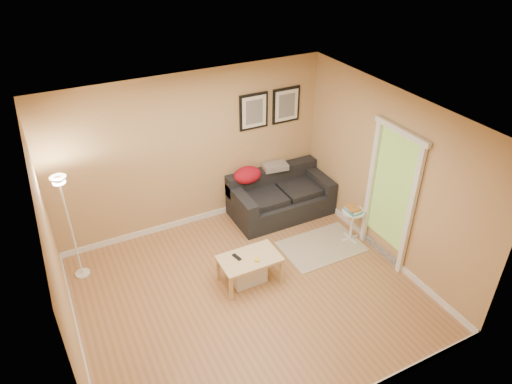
{
  "coord_description": "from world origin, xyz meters",
  "views": [
    {
      "loc": [
        -2.07,
        -4.31,
        4.66
      ],
      "look_at": [
        0.55,
        0.85,
        1.05
      ],
      "focal_mm": 32.72,
      "sensor_mm": 36.0,
      "label": 1
    }
  ],
  "objects_px": {
    "storage_bin": "(247,272)",
    "book_stack": "(353,209)",
    "sofa": "(281,195)",
    "floor_lamp": "(72,231)",
    "coffee_table": "(250,269)",
    "side_table": "(352,225)"
  },
  "relations": [
    {
      "from": "floor_lamp",
      "to": "sofa",
      "type": "bearing_deg",
      "value": 1.02
    },
    {
      "from": "sofa",
      "to": "storage_bin",
      "type": "xyz_separation_m",
      "value": [
        -1.27,
        -1.27,
        -0.22
      ]
    },
    {
      "from": "coffee_table",
      "to": "side_table",
      "type": "bearing_deg",
      "value": 21.33
    },
    {
      "from": "sofa",
      "to": "floor_lamp",
      "type": "xyz_separation_m",
      "value": [
        -3.38,
        -0.06,
        0.41
      ]
    },
    {
      "from": "sofa",
      "to": "side_table",
      "type": "distance_m",
      "value": 1.33
    },
    {
      "from": "storage_bin",
      "to": "book_stack",
      "type": "xyz_separation_m",
      "value": [
        1.89,
        0.11,
        0.44
      ]
    },
    {
      "from": "sofa",
      "to": "book_stack",
      "type": "bearing_deg",
      "value": -61.73
    },
    {
      "from": "side_table",
      "to": "book_stack",
      "type": "bearing_deg",
      "value": -171.39
    },
    {
      "from": "floor_lamp",
      "to": "side_table",
      "type": "bearing_deg",
      "value": -15.3
    },
    {
      "from": "book_stack",
      "to": "coffee_table",
      "type": "bearing_deg",
      "value": 162.95
    },
    {
      "from": "storage_bin",
      "to": "side_table",
      "type": "xyz_separation_m",
      "value": [
        1.91,
        0.11,
        0.12
      ]
    },
    {
      "from": "coffee_table",
      "to": "side_table",
      "type": "distance_m",
      "value": 1.89
    },
    {
      "from": "coffee_table",
      "to": "book_stack",
      "type": "xyz_separation_m",
      "value": [
        1.87,
        0.14,
        0.38
      ]
    },
    {
      "from": "coffee_table",
      "to": "storage_bin",
      "type": "relative_size",
      "value": 1.73
    },
    {
      "from": "storage_bin",
      "to": "book_stack",
      "type": "distance_m",
      "value": 1.95
    },
    {
      "from": "coffee_table",
      "to": "storage_bin",
      "type": "height_order",
      "value": "coffee_table"
    },
    {
      "from": "book_stack",
      "to": "floor_lamp",
      "type": "xyz_separation_m",
      "value": [
        -4.0,
        1.1,
        0.19
      ]
    },
    {
      "from": "sofa",
      "to": "book_stack",
      "type": "height_order",
      "value": "sofa"
    },
    {
      "from": "coffee_table",
      "to": "storage_bin",
      "type": "bearing_deg",
      "value": 142.23
    },
    {
      "from": "book_stack",
      "to": "storage_bin",
      "type": "bearing_deg",
      "value": 162.01
    },
    {
      "from": "side_table",
      "to": "book_stack",
      "type": "distance_m",
      "value": 0.32
    },
    {
      "from": "storage_bin",
      "to": "sofa",
      "type": "bearing_deg",
      "value": 45.05
    }
  ]
}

